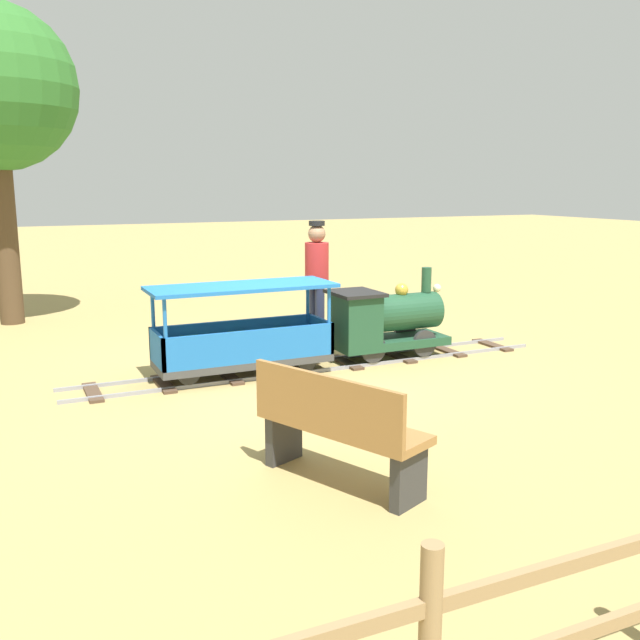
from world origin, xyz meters
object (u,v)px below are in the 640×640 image
Objects in this scene: locomotive at (384,320)px; conductor_person at (317,274)px; park_bench at (337,428)px; passenger_car at (243,338)px.

conductor_person is at bearing -151.90° from locomotive.
locomotive is 1.07× the size of park_bench.
passenger_car reaches higher than park_bench.
conductor_person reaches higher than passenger_car.
park_bench is at bearing -22.62° from conductor_person.
conductor_person reaches higher than park_bench.
conductor_person is at bearing 124.62° from passenger_car.
locomotive is 3.61m from park_bench.
conductor_person is (-0.89, -0.48, 0.47)m from locomotive.
locomotive reaches higher than park_bench.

